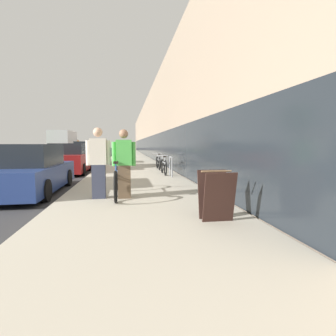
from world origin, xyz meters
name	(u,v)px	position (x,y,z in m)	size (l,w,h in m)	color
sidewalk_slab	(130,159)	(5.63, 21.00, 0.08)	(4.07, 70.00, 0.15)	#B2AA99
storefront_facade	(183,130)	(12.70, 29.00, 3.43)	(10.01, 70.00, 6.87)	gray
lawn_strip	(6,159)	(-7.28, 25.00, 0.01)	(6.56, 70.00, 0.03)	#3D7533
tandem_bicycle	(117,181)	(5.05, 1.99, 0.56)	(0.52, 2.50, 0.96)	black
person_rider	(124,164)	(5.24, 1.68, 1.02)	(0.59, 0.23, 1.73)	brown
person_bystander	(98,163)	(4.61, 1.76, 1.05)	(0.60, 0.24, 1.78)	#33384C
bike_rack_hoop	(171,164)	(7.17, 5.94, 0.67)	(0.05, 0.60, 0.84)	gray
cruiser_bike_nearest	(164,166)	(6.98, 6.81, 0.52)	(0.52, 1.76, 0.85)	black
cruiser_bike_middle	(158,163)	(7.02, 9.23, 0.52)	(0.52, 1.73, 0.87)	black
sandwich_board_sign	(216,195)	(6.89, -0.55, 0.60)	(0.56, 0.56, 0.90)	#331E19
parked_sedan_curbside	(30,171)	(2.37, 3.60, 0.68)	(1.81, 4.50, 1.52)	navy
vintage_roadster_curbside	(70,160)	(2.36, 9.38, 0.72)	(1.92, 4.30, 1.56)	maroon
parked_sedan_far	(87,155)	(2.44, 14.94, 0.77)	(1.78, 4.40, 1.72)	#4C5156
moving_truck	(65,144)	(-2.12, 28.58, 1.56)	(2.30, 7.47, 3.10)	orange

